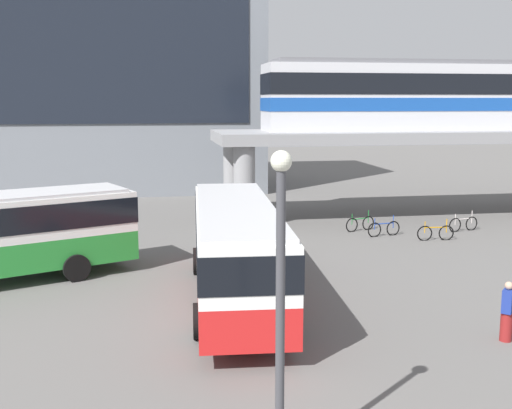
# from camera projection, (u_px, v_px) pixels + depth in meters

# --- Properties ---
(ground_plane) EXTENTS (120.00, 120.00, 0.00)m
(ground_plane) POSITION_uv_depth(u_px,v_px,m) (198.00, 248.00, 27.97)
(ground_plane) COLOR #605E5B
(station_building) EXTENTS (27.19, 11.34, 18.49)m
(station_building) POSITION_uv_depth(u_px,v_px,m) (71.00, 63.00, 45.74)
(station_building) COLOR slate
(station_building) RESTS_ON ground_plane
(elevated_platform) EXTENTS (29.77, 5.93, 4.86)m
(elevated_platform) POSITION_uv_depth(u_px,v_px,m) (474.00, 142.00, 35.89)
(elevated_platform) COLOR gray
(elevated_platform) RESTS_ON ground_plane
(train) EXTENTS (25.24, 2.96, 3.84)m
(train) POSITION_uv_depth(u_px,v_px,m) (483.00, 95.00, 35.52)
(train) COLOR silver
(train) RESTS_ON elevated_platform
(bus_main) EXTENTS (3.34, 11.19, 3.22)m
(bus_main) POSITION_uv_depth(u_px,v_px,m) (236.00, 242.00, 20.16)
(bus_main) COLOR red
(bus_main) RESTS_ON ground_plane
(bicycle_blue) EXTENTS (1.77, 0.41, 1.04)m
(bicycle_blue) POSITION_uv_depth(u_px,v_px,m) (384.00, 229.00, 30.37)
(bicycle_blue) COLOR black
(bicycle_blue) RESTS_ON ground_plane
(bicycle_silver) EXTENTS (1.76, 0.47, 1.04)m
(bicycle_silver) POSITION_uv_depth(u_px,v_px,m) (463.00, 224.00, 31.54)
(bicycle_silver) COLOR black
(bicycle_silver) RESTS_ON ground_plane
(bicycle_orange) EXTENTS (1.79, 0.19, 1.04)m
(bicycle_orange) POSITION_uv_depth(u_px,v_px,m) (435.00, 233.00, 29.45)
(bicycle_orange) COLOR black
(bicycle_orange) RESTS_ON ground_plane
(bicycle_green) EXTENTS (1.70, 0.68, 1.04)m
(bicycle_green) POSITION_uv_depth(u_px,v_px,m) (360.00, 224.00, 31.62)
(bicycle_green) COLOR black
(bicycle_green) RESTS_ON ground_plane
(pedestrian_walking_across) EXTENTS (0.46, 0.47, 1.68)m
(pedestrian_walking_across) POSITION_uv_depth(u_px,v_px,m) (507.00, 313.00, 17.03)
(pedestrian_walking_across) COLOR maroon
(pedestrian_walking_across) RESTS_ON ground_plane
(lamp_post) EXTENTS (0.36, 0.36, 5.70)m
(lamp_post) POSITION_uv_depth(u_px,v_px,m) (280.00, 286.00, 10.58)
(lamp_post) COLOR #3F3F44
(lamp_post) RESTS_ON ground_plane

